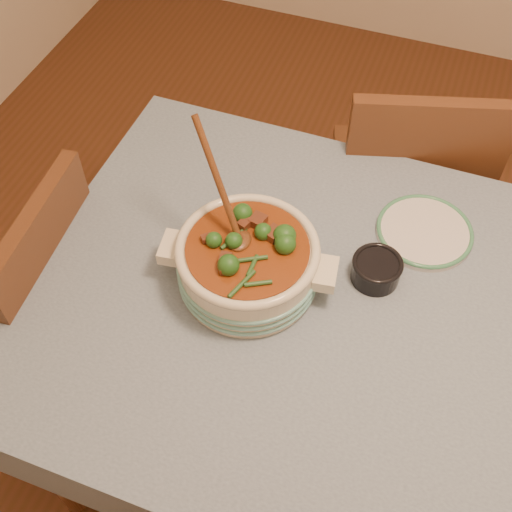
{
  "coord_description": "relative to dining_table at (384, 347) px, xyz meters",
  "views": [
    {
      "loc": [
        -0.02,
        -0.79,
        1.98
      ],
      "look_at": [
        -0.32,
        0.0,
        0.87
      ],
      "focal_mm": 45.0,
      "sensor_mm": 36.0,
      "label": 1
    }
  ],
  "objects": [
    {
      "name": "floor",
      "position": [
        0.0,
        0.0,
        -0.66
      ],
      "size": [
        4.5,
        4.5,
        0.0
      ],
      "primitive_type": "plane",
      "color": "#4F2C16",
      "rests_on": "ground"
    },
    {
      "name": "dining_table",
      "position": [
        0.0,
        0.0,
        0.0
      ],
      "size": [
        1.68,
        1.08,
        0.76
      ],
      "color": "brown",
      "rests_on": "floor"
    },
    {
      "name": "stew_casserole",
      "position": [
        -0.34,
        0.01,
        0.17
      ],
      "size": [
        0.41,
        0.35,
        0.38
      ],
      "rotation": [
        0.0,
        0.0,
        0.15
      ],
      "color": "beige",
      "rests_on": "dining_table"
    },
    {
      "name": "white_plate",
      "position": [
        0.02,
        0.29,
        0.1
      ],
      "size": [
        0.29,
        0.29,
        0.02
      ],
      "rotation": [
        0.0,
        0.0,
        -0.26
      ],
      "color": "silver",
      "rests_on": "dining_table"
    },
    {
      "name": "condiment_bowl",
      "position": [
        -0.07,
        0.12,
        0.13
      ],
      "size": [
        0.13,
        0.13,
        0.06
      ],
      "rotation": [
        0.0,
        0.0,
        0.13
      ],
      "color": "black",
      "rests_on": "dining_table"
    },
    {
      "name": "chair_far",
      "position": [
        -0.07,
        0.68,
        -0.14
      ],
      "size": [
        0.54,
        0.54,
        0.93
      ],
      "rotation": [
        0.0,
        0.0,
        3.43
      ],
      "color": "#5B301C",
      "rests_on": "floor"
    },
    {
      "name": "chair_left",
      "position": [
        -0.94,
        -0.09,
        -0.16
      ],
      "size": [
        0.45,
        0.45,
        0.9
      ],
      "rotation": [
        0.0,
        0.0,
        -1.49
      ],
      "color": "#5B301C",
      "rests_on": "floor"
    }
  ]
}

